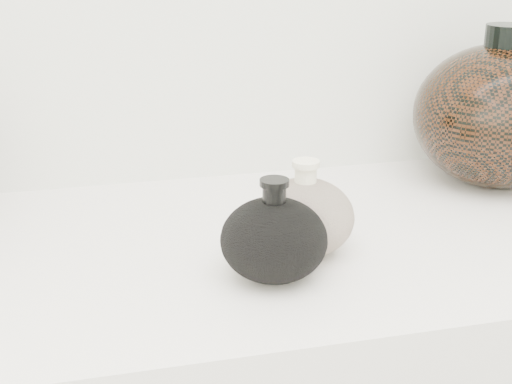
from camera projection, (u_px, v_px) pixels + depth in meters
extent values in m
cube|color=silver|center=(259.00, 250.00, 0.90)|extent=(1.20, 0.50, 0.03)
ellipsoid|color=black|center=(274.00, 240.00, 0.78)|extent=(0.14, 0.14, 0.09)
cylinder|color=black|center=(274.00, 195.00, 0.76)|extent=(0.03, 0.03, 0.03)
cylinder|color=black|center=(274.00, 182.00, 0.76)|extent=(0.04, 0.04, 0.01)
ellipsoid|color=beige|center=(305.00, 217.00, 0.84)|extent=(0.12, 0.12, 0.09)
cylinder|color=beige|center=(306.00, 175.00, 0.82)|extent=(0.03, 0.03, 0.03)
cylinder|color=beige|center=(306.00, 164.00, 0.82)|extent=(0.03, 0.03, 0.01)
ellipsoid|color=black|center=(498.00, 116.00, 1.05)|extent=(0.28, 0.28, 0.21)
cylinder|color=black|center=(507.00, 39.00, 1.01)|extent=(0.07, 0.07, 0.04)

